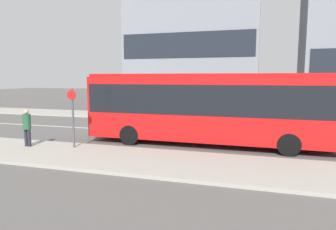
{
  "coord_description": "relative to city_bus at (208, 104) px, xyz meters",
  "views": [
    {
      "loc": [
        7.9,
        -16.72,
        3.26
      ],
      "look_at": [
        3.49,
        -2.16,
        1.34
      ],
      "focal_mm": 32.0,
      "sensor_mm": 36.0,
      "label": 1
    }
  ],
  "objects": [
    {
      "name": "ground_plane",
      "position": [
        -5.57,
        2.46,
        -1.97
      ],
      "size": [
        120.0,
        120.0,
        0.0
      ],
      "primitive_type": "plane",
      "color": "#595654"
    },
    {
      "name": "pedestrian_near_stop",
      "position": [
        -7.69,
        -3.29,
        -0.87
      ],
      "size": [
        0.35,
        0.34,
        1.7
      ],
      "rotation": [
        0.0,
        0.0,
        -0.13
      ],
      "color": "#23232D",
      "rests_on": "sidewalk_near"
    },
    {
      "name": "parked_car_0",
      "position": [
        6.46,
        5.7,
        -1.36
      ],
      "size": [
        4.49,
        1.85,
        1.28
      ],
      "color": "#A39E84",
      "rests_on": "ground_plane"
    },
    {
      "name": "lane_centerline",
      "position": [
        -5.57,
        2.46,
        -1.97
      ],
      "size": [
        41.8,
        0.16,
        0.01
      ],
      "color": "silver",
      "rests_on": "ground_plane"
    },
    {
      "name": "sidewalk_near",
      "position": [
        -5.57,
        -3.79,
        -1.91
      ],
      "size": [
        44.0,
        3.5,
        0.13
      ],
      "color": "#A39E93",
      "rests_on": "ground_plane"
    },
    {
      "name": "sidewalk_far",
      "position": [
        -5.57,
        8.71,
        -1.91
      ],
      "size": [
        44.0,
        3.5,
        0.13
      ],
      "color": "#A39E93",
      "rests_on": "ground_plane"
    },
    {
      "name": "city_bus",
      "position": [
        0.0,
        0.0,
        0.0
      ],
      "size": [
        11.67,
        2.55,
        3.43
      ],
      "rotation": [
        0.0,
        0.0,
        0.04
      ],
      "color": "red",
      "rests_on": "ground_plane"
    },
    {
      "name": "bus_stop_sign",
      "position": [
        -5.54,
        -2.89,
        -0.3
      ],
      "size": [
        0.44,
        0.12,
        2.64
      ],
      "color": "#4C4C51",
      "rests_on": "sidewalk_near"
    }
  ]
}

